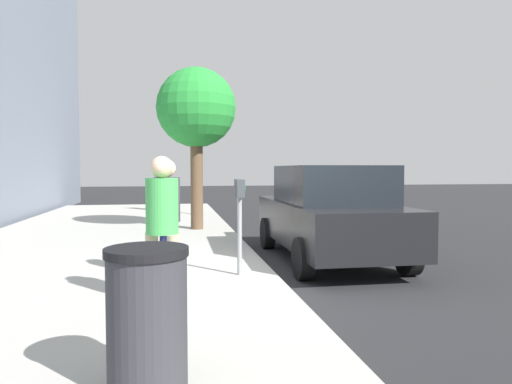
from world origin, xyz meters
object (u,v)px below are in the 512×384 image
at_px(parked_sedan_near, 329,213).
at_px(street_tree, 196,110).
at_px(traffic_signal, 203,144).
at_px(trash_bin, 147,318).
at_px(parking_meter, 240,206).
at_px(pedestrian_at_meter, 167,209).
at_px(pedestrian_bystander, 162,218).

relative_size(parked_sedan_near, street_tree, 1.06).
height_order(traffic_signal, trash_bin, traffic_signal).
xyz_separation_m(parking_meter, pedestrian_at_meter, (0.02, 1.04, -0.03)).
distance_m(parking_meter, pedestrian_bystander, 1.67).
bearing_deg(traffic_signal, parked_sedan_near, -166.61).
distance_m(parking_meter, street_tree, 5.77).
bearing_deg(parked_sedan_near, parking_meter, 128.47).
bearing_deg(trash_bin, pedestrian_at_meter, -1.67).
bearing_deg(parking_meter, parked_sedan_near, -51.53).
distance_m(parking_meter, pedestrian_at_meter, 1.04).
relative_size(traffic_signal, trash_bin, 3.56).
bearing_deg(pedestrian_at_meter, parking_meter, -13.80).
height_order(pedestrian_bystander, parked_sedan_near, pedestrian_bystander).
distance_m(parking_meter, parked_sedan_near, 2.44).
relative_size(parked_sedan_near, traffic_signal, 1.23).
xyz_separation_m(street_tree, traffic_signal, (3.83, -0.42, -0.66)).
height_order(parking_meter, street_tree, street_tree).
bearing_deg(pedestrian_at_meter, trash_bin, -104.56).
height_order(parking_meter, parked_sedan_near, parked_sedan_near).
bearing_deg(street_tree, pedestrian_at_meter, 172.67).
relative_size(parking_meter, pedestrian_bystander, 0.83).
height_order(pedestrian_at_meter, trash_bin, pedestrian_at_meter).
xyz_separation_m(pedestrian_at_meter, trash_bin, (-3.40, 0.10, -0.48)).
xyz_separation_m(parking_meter, traffic_signal, (9.20, -0.07, 1.41)).
distance_m(parked_sedan_near, trash_bin, 5.77).
relative_size(pedestrian_at_meter, pedestrian_bystander, 0.99).
bearing_deg(street_tree, pedestrian_bystander, 173.73).
xyz_separation_m(traffic_signal, trash_bin, (-12.59, 1.21, -1.92)).
bearing_deg(pedestrian_bystander, parking_meter, 6.34).
height_order(parked_sedan_near, street_tree, street_tree).
distance_m(street_tree, traffic_signal, 3.91).
bearing_deg(pedestrian_bystander, parked_sedan_near, -0.19).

